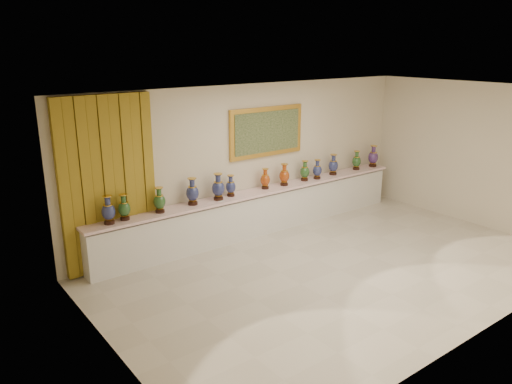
# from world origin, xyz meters

# --- Properties ---
(ground) EXTENTS (8.00, 8.00, 0.00)m
(ground) POSITION_xyz_m (0.00, 0.00, 0.00)
(ground) COLOR beige
(ground) RESTS_ON ground
(room) EXTENTS (8.00, 8.00, 8.00)m
(room) POSITION_xyz_m (-2.49, 2.44, 1.59)
(room) COLOR beige
(room) RESTS_ON ground
(counter) EXTENTS (7.28, 0.48, 0.90)m
(counter) POSITION_xyz_m (0.00, 2.27, 0.44)
(counter) COLOR white
(counter) RESTS_ON ground
(vase_0) EXTENTS (0.27, 0.27, 0.48)m
(vase_0) POSITION_xyz_m (-3.15, 2.21, 1.12)
(vase_0) COLOR black
(vase_0) RESTS_ON counter
(vase_1) EXTENTS (0.25, 0.25, 0.45)m
(vase_1) POSITION_xyz_m (-2.87, 2.24, 1.10)
(vase_1) COLOR black
(vase_1) RESTS_ON counter
(vase_2) EXTENTS (0.24, 0.24, 0.46)m
(vase_2) POSITION_xyz_m (-2.22, 2.23, 1.10)
(vase_2) COLOR black
(vase_2) RESTS_ON counter
(vase_3) EXTENTS (0.25, 0.25, 0.50)m
(vase_3) POSITION_xyz_m (-1.54, 2.27, 1.13)
(vase_3) COLOR black
(vase_3) RESTS_ON counter
(vase_4) EXTENTS (0.27, 0.27, 0.51)m
(vase_4) POSITION_xyz_m (-1.01, 2.23, 1.13)
(vase_4) COLOR black
(vase_4) RESTS_ON counter
(vase_5) EXTENTS (0.23, 0.23, 0.42)m
(vase_5) POSITION_xyz_m (-0.68, 2.29, 1.09)
(vase_5) COLOR black
(vase_5) RESTS_ON counter
(vase_6) EXTENTS (0.22, 0.22, 0.42)m
(vase_6) POSITION_xyz_m (0.17, 2.29, 1.09)
(vase_6) COLOR black
(vase_6) RESTS_ON counter
(vase_7) EXTENTS (0.27, 0.27, 0.46)m
(vase_7) POSITION_xyz_m (0.64, 2.25, 1.11)
(vase_7) COLOR black
(vase_7) RESTS_ON counter
(vase_8) EXTENTS (0.21, 0.21, 0.44)m
(vase_8) POSITION_xyz_m (1.23, 2.27, 1.10)
(vase_8) COLOR black
(vase_8) RESTS_ON counter
(vase_9) EXTENTS (0.21, 0.21, 0.43)m
(vase_9) POSITION_xyz_m (1.55, 2.21, 1.09)
(vase_9) COLOR black
(vase_9) RESTS_ON counter
(vase_10) EXTENTS (0.28, 0.28, 0.47)m
(vase_10) POSITION_xyz_m (2.09, 2.26, 1.11)
(vase_10) COLOR black
(vase_10) RESTS_ON counter
(vase_11) EXTENTS (0.27, 0.27, 0.44)m
(vase_11) POSITION_xyz_m (2.87, 2.27, 1.10)
(vase_11) COLOR black
(vase_11) RESTS_ON counter
(vase_12) EXTENTS (0.27, 0.27, 0.51)m
(vase_12) POSITION_xyz_m (3.42, 2.23, 1.13)
(vase_12) COLOR black
(vase_12) RESTS_ON counter
(label_card) EXTENTS (0.10, 0.06, 0.00)m
(label_card) POSITION_xyz_m (-1.01, 2.13, 0.90)
(label_card) COLOR white
(label_card) RESTS_ON counter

